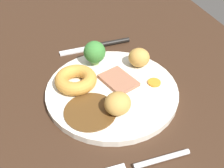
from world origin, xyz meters
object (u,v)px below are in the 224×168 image
yorkshire_pudding (76,80)px  knife (102,45)px  dinner_plate (112,90)px  roast_potato_right (118,103)px  carrot_coin_front (154,82)px  roast_potato_left (139,57)px  fork (142,165)px  meat_slice_main (118,80)px  broccoli_floret (95,52)px

yorkshire_pudding → knife: yorkshire_pudding is taller
dinner_plate → roast_potato_right: bearing=172.9°
roast_potato_right → carrot_coin_front: size_ratio=1.83×
yorkshire_pudding → roast_potato_left: bearing=-78.7°
carrot_coin_front → yorkshire_pudding: bearing=76.4°
carrot_coin_front → roast_potato_left: bearing=7.9°
roast_potato_left → carrot_coin_front: 7.01cm
roast_potato_left → knife: (11.96, 5.58, -3.03)cm
roast_potato_left → roast_potato_right: roast_potato_left is taller
roast_potato_left → fork: roast_potato_left is taller
yorkshire_pudding → roast_potato_left: roast_potato_left is taller
dinner_plate → carrot_coin_front: size_ratio=9.90×
dinner_plate → roast_potato_left: size_ratio=5.67×
knife → yorkshire_pudding: bearing=54.8°
meat_slice_main → knife: bearing=-1.7°
meat_slice_main → broccoli_floret: 8.74cm
roast_potato_left → fork: bearing=161.1°
carrot_coin_front → knife: carrot_coin_front is taller
yorkshire_pudding → broccoli_floret: size_ratio=1.54×
roast_potato_left → fork: size_ratio=0.31×
meat_slice_main → fork: 19.14cm
roast_potato_left → roast_potato_right: bearing=145.0°
fork → knife: (35.35, -2.44, 0.06)cm
dinner_plate → roast_potato_right: roast_potato_right is taller
roast_potato_right → roast_potato_left: bearing=-35.0°
yorkshire_pudding → knife: 17.58cm
roast_potato_left → broccoli_floret: 9.87cm
roast_potato_left → knife: roast_potato_left is taller
dinner_plate → yorkshire_pudding: bearing=66.9°
roast_potato_left → fork: 24.92cm
yorkshire_pudding → broccoli_floret: bearing=-40.9°
yorkshire_pudding → fork: bearing=-162.0°
fork → knife: 35.44cm
broccoli_floret → knife: broccoli_floret is taller
roast_potato_left → knife: 13.54cm
roast_potato_right → broccoli_floret: size_ratio=0.89×
dinner_plate → fork: (-17.57, 0.16, -0.31)cm
roast_potato_right → carrot_coin_front: (5.70, -9.60, -1.81)cm
roast_potato_left → yorkshire_pudding: bearing=101.3°
dinner_plate → meat_slice_main: (1.43, -1.78, 1.10)cm
fork → knife: bearing=-95.4°
roast_potato_left → knife: bearing=25.0°
broccoli_floret → knife: 10.20cm
roast_potato_right → fork: roast_potato_right is taller
meat_slice_main → fork: meat_slice_main is taller
yorkshire_pudding → fork: size_ratio=0.56×
meat_slice_main → roast_potato_right: 8.56cm
roast_potato_right → fork: (-11.00, -0.65, -3.03)cm
yorkshire_pudding → carrot_coin_front: 16.08cm
meat_slice_main → carrot_coin_front: meat_slice_main is taller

